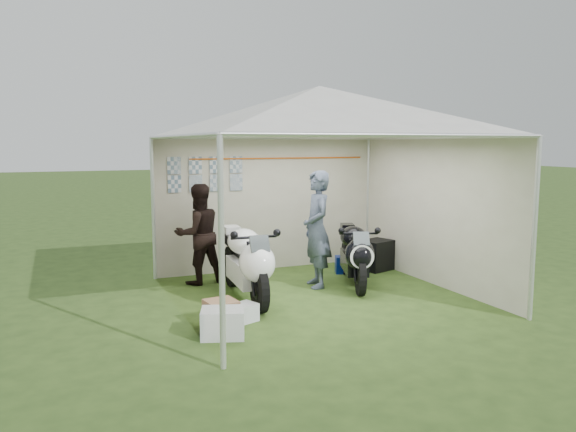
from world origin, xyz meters
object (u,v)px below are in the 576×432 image
object	(u,v)px
motorcycle_black	(355,253)
person_dark_jacket	(198,234)
motorcycle_white	(247,260)
crate_1	(221,313)
crate_2	(244,313)
equipment_box	(376,255)
canopy_tent	(318,117)
crate_0	(223,323)
paddock_stand	(347,265)
person_blue_jacket	(317,229)

from	to	relation	value
motorcycle_black	person_dark_jacket	xyz separation A→B (m)	(-2.20, 1.09, 0.27)
motorcycle_white	crate_1	bearing A→B (deg)	-121.12
crate_1	crate_2	size ratio (longest dim) A/B	1.16
equipment_box	canopy_tent	bearing A→B (deg)	-146.24
canopy_tent	crate_0	bearing A→B (deg)	-146.70
equipment_box	crate_2	bearing A→B (deg)	-148.88
paddock_stand	equipment_box	size ratio (longest dim) A/B	0.73
person_dark_jacket	crate_0	distance (m)	2.65
crate_2	motorcycle_white	bearing A→B (deg)	68.78
motorcycle_white	person_blue_jacket	bearing A→B (deg)	17.70
motorcycle_white	motorcycle_black	world-z (taller)	motorcycle_white
paddock_stand	person_blue_jacket	world-z (taller)	person_blue_jacket
person_dark_jacket	equipment_box	bearing A→B (deg)	165.51
paddock_stand	person_blue_jacket	bearing A→B (deg)	-144.16
person_blue_jacket	person_dark_jacket	bearing A→B (deg)	-110.08
canopy_tent	person_blue_jacket	bearing A→B (deg)	65.04
motorcycle_white	crate_0	world-z (taller)	motorcycle_white
person_blue_jacket	canopy_tent	bearing A→B (deg)	-16.17
motorcycle_white	person_blue_jacket	size ratio (longest dim) A/B	1.17
paddock_stand	crate_0	xyz separation A→B (m)	(-2.85, -2.28, 0.02)
motorcycle_black	motorcycle_white	bearing A→B (deg)	-155.26
canopy_tent	crate_2	xyz separation A→B (m)	(-1.35, -0.71, -2.46)
canopy_tent	motorcycle_white	size ratio (longest dim) A/B	2.70
crate_0	paddock_stand	bearing A→B (deg)	38.58
canopy_tent	motorcycle_white	world-z (taller)	canopy_tent
person_blue_jacket	crate_2	xyz separation A→B (m)	(-1.58, -1.20, -0.79)
paddock_stand	person_blue_jacket	size ratio (longest dim) A/B	0.21
person_blue_jacket	crate_2	bearing A→B (deg)	-43.99
motorcycle_white	crate_0	bearing A→B (deg)	-115.63
person_dark_jacket	motorcycle_black	bearing A→B (deg)	144.05
person_dark_jacket	crate_2	xyz separation A→B (m)	(0.05, -2.10, -0.68)
crate_0	crate_1	bearing A→B (deg)	76.80
crate_2	person_blue_jacket	bearing A→B (deg)	37.22
canopy_tent	paddock_stand	xyz separation A→B (m)	(1.10, 1.13, -2.43)
canopy_tent	motorcycle_black	distance (m)	2.22
motorcycle_black	equipment_box	bearing A→B (deg)	63.06
motorcycle_black	person_blue_jacket	size ratio (longest dim) A/B	1.02
person_dark_jacket	crate_1	world-z (taller)	person_dark_jacket
person_dark_jacket	crate_0	bearing A→B (deg)	72.58
person_dark_jacket	crate_2	size ratio (longest dim) A/B	5.17
motorcycle_white	motorcycle_black	size ratio (longest dim) A/B	1.14
paddock_stand	person_dark_jacket	distance (m)	2.60
crate_2	motorcycle_black	bearing A→B (deg)	25.34
canopy_tent	person_dark_jacket	size ratio (longest dim) A/B	3.57
canopy_tent	equipment_box	size ratio (longest dim) A/B	10.72
canopy_tent	motorcycle_white	xyz separation A→B (m)	(-1.01, 0.18, -2.00)
motorcycle_black	person_dark_jacket	world-z (taller)	person_dark_jacket
canopy_tent	person_dark_jacket	bearing A→B (deg)	135.11
equipment_box	crate_2	distance (m)	3.57
person_dark_jacket	crate_0	xyz separation A→B (m)	(-0.35, -2.55, -0.63)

